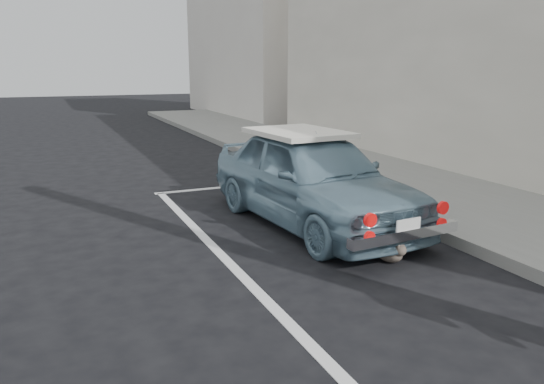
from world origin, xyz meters
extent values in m
plane|color=black|center=(0.00, 0.00, 0.00)|extent=(80.00, 80.00, 0.00)
cube|color=black|center=(4.66, 4.00, 1.40)|extent=(0.10, 16.00, 2.40)
cube|color=beige|center=(6.35, 20.00, 4.00)|extent=(3.50, 10.00, 8.00)
cube|color=silver|center=(0.50, 6.50, 0.00)|extent=(3.00, 0.12, 0.01)
cube|color=silver|center=(-0.90, 3.00, 0.00)|extent=(0.12, 7.00, 0.01)
imported|color=#6E90A3|center=(0.67, 3.83, 0.66)|extent=(1.88, 3.99, 1.32)
cube|color=white|center=(0.64, 4.22, 1.25)|extent=(1.21, 1.56, 0.07)
cube|color=silver|center=(0.83, 1.95, 0.38)|extent=(1.48, 0.24, 0.12)
cube|color=white|center=(0.84, 1.91, 0.48)|extent=(0.33, 0.05, 0.17)
cylinder|color=red|center=(0.32, 1.88, 0.62)|extent=(0.15, 0.05, 0.15)
cylinder|color=red|center=(1.35, 1.97, 0.62)|extent=(0.15, 0.05, 0.15)
cylinder|color=red|center=(0.32, 1.88, 0.44)|extent=(0.12, 0.05, 0.12)
cylinder|color=red|center=(1.35, 1.97, 0.44)|extent=(0.12, 0.05, 0.12)
ellipsoid|color=#7A6A5D|center=(0.79, 2.16, 0.11)|extent=(0.30, 0.39, 0.21)
sphere|color=#7A6A5D|center=(0.82, 2.00, 0.19)|extent=(0.14, 0.14, 0.14)
cone|color=#7A6A5D|center=(0.79, 2.00, 0.25)|extent=(0.05, 0.05, 0.05)
cone|color=#7A6A5D|center=(0.86, 2.01, 0.25)|extent=(0.05, 0.05, 0.05)
cylinder|color=#7A6A5D|center=(0.80, 2.34, 0.04)|extent=(0.16, 0.20, 0.03)
camera|label=1|loc=(-2.70, -2.52, 2.17)|focal=35.00mm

